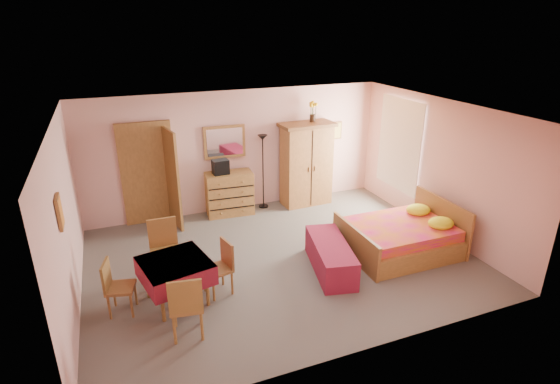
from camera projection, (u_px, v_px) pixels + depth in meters
name	position (u px, v px, depth m)	size (l,w,h in m)	color
floor	(281.00, 259.00, 7.69)	(6.50, 6.50, 0.00)	#69645C
ceiling	(281.00, 112.00, 6.73)	(6.50, 6.50, 0.00)	brown
wall_back	(238.00, 151.00, 9.37)	(6.50, 0.10, 2.60)	#DFA8A2
wall_front	(362.00, 264.00, 5.05)	(6.50, 0.10, 2.60)	#DFA8A2
wall_left	(65.00, 222.00, 6.09)	(0.10, 5.00, 2.60)	#DFA8A2
wall_right	(439.00, 168.00, 8.33)	(0.10, 5.00, 2.60)	#DFA8A2
doorway	(148.00, 175.00, 8.79)	(1.06, 0.12, 2.15)	#9E6B35
window	(400.00, 145.00, 9.30)	(0.08, 1.40, 1.95)	white
picture_left	(60.00, 212.00, 5.43)	(0.04, 0.32, 0.42)	orange
picture_back	(336.00, 131.00, 10.06)	(0.30, 0.04, 0.40)	#D8BF59
chest_of_drawers	(230.00, 193.00, 9.34)	(0.98, 0.49, 0.93)	#A87438
wall_mirror	(225.00, 142.00, 9.12)	(0.88, 0.05, 0.70)	silver
stereo	(221.00, 167.00, 9.06)	(0.33, 0.24, 0.31)	black
floor_lamp	(263.00, 172.00, 9.54)	(0.21, 0.21, 1.66)	black
wardrobe	(306.00, 164.00, 9.72)	(1.19, 0.61, 1.86)	#AB6E3A
sunflower_vase	(313.00, 112.00, 9.41)	(0.18, 0.18, 0.45)	yellow
bed	(400.00, 229.00, 7.79)	(1.92, 1.51, 0.89)	#D41466
bench	(330.00, 256.00, 7.29)	(0.55, 1.47, 0.49)	maroon
dining_table	(177.00, 282.00, 6.42)	(0.93, 0.93, 0.68)	maroon
chair_south	(186.00, 304.00, 5.70)	(0.43, 0.43, 0.94)	#A47237
chair_north	(166.00, 252.00, 6.92)	(0.45, 0.45, 1.00)	olive
chair_west	(121.00, 287.00, 6.16)	(0.37, 0.37, 0.82)	#935E31
chair_east	(218.00, 269.00, 6.60)	(0.38, 0.38, 0.84)	olive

